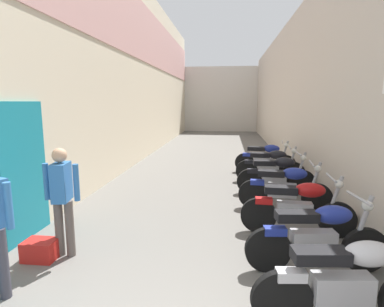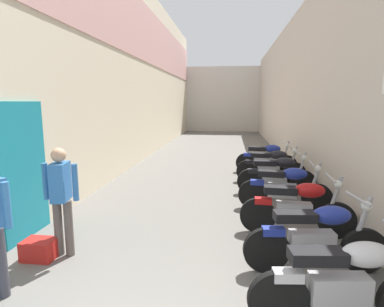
% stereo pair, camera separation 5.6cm
% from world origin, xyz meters
% --- Properties ---
extents(ground_plane, '(38.26, 38.26, 0.00)m').
position_xyz_m(ground_plane, '(0.00, 9.13, 0.00)').
color(ground_plane, '#66635E').
extents(building_left, '(0.45, 22.26, 6.63)m').
position_xyz_m(building_left, '(-2.87, 11.09, 3.35)').
color(building_left, beige).
rests_on(building_left, ground).
extents(building_right, '(0.45, 22.26, 5.08)m').
position_xyz_m(building_right, '(2.87, 11.13, 2.54)').
color(building_right, beige).
rests_on(building_right, ground).
extents(building_far_end, '(8.35, 2.00, 4.74)m').
position_xyz_m(building_far_end, '(0.00, 23.26, 2.37)').
color(building_far_end, beige).
rests_on(building_far_end, ground).
extents(motorcycle_nearest, '(1.85, 0.58, 1.04)m').
position_xyz_m(motorcycle_nearest, '(1.73, 1.79, 0.50)').
color(motorcycle_nearest, black).
rests_on(motorcycle_nearest, ground).
extents(motorcycle_second, '(1.85, 0.58, 1.04)m').
position_xyz_m(motorcycle_second, '(1.73, 2.82, 0.50)').
color(motorcycle_second, black).
rests_on(motorcycle_second, ground).
extents(motorcycle_third, '(1.85, 0.58, 1.04)m').
position_xyz_m(motorcycle_third, '(1.73, 3.97, 0.50)').
color(motorcycle_third, black).
rests_on(motorcycle_third, ground).
extents(motorcycle_fourth, '(1.85, 0.58, 1.04)m').
position_xyz_m(motorcycle_fourth, '(1.73, 5.16, 0.50)').
color(motorcycle_fourth, black).
rests_on(motorcycle_fourth, ground).
extents(motorcycle_fifth, '(1.85, 0.58, 1.04)m').
position_xyz_m(motorcycle_fifth, '(1.73, 6.30, 0.50)').
color(motorcycle_fifth, black).
rests_on(motorcycle_fifth, ground).
extents(motorcycle_sixth, '(1.85, 0.58, 1.04)m').
position_xyz_m(motorcycle_sixth, '(1.73, 7.37, 0.50)').
color(motorcycle_sixth, black).
rests_on(motorcycle_sixth, ground).
extents(motorcycle_seventh, '(1.84, 0.58, 1.04)m').
position_xyz_m(motorcycle_seventh, '(1.73, 8.52, 0.50)').
color(motorcycle_seventh, black).
rests_on(motorcycle_seventh, ground).
extents(pedestrian_mid_alley, '(0.52, 0.37, 1.57)m').
position_xyz_m(pedestrian_mid_alley, '(-1.73, 2.87, 0.92)').
color(pedestrian_mid_alley, '#564C47').
rests_on(pedestrian_mid_alley, ground).
extents(plastic_crate, '(0.44, 0.32, 0.28)m').
position_xyz_m(plastic_crate, '(-2.02, 2.72, 0.14)').
color(plastic_crate, red).
rests_on(plastic_crate, ground).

